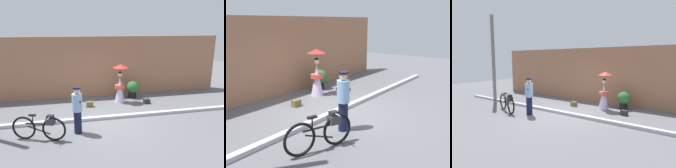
% 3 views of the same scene
% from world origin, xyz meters
% --- Properties ---
extents(ground_plane, '(30.00, 30.00, 0.00)m').
position_xyz_m(ground_plane, '(0.00, 0.00, 0.00)').
color(ground_plane, slate).
extents(building_wall, '(14.00, 0.40, 3.06)m').
position_xyz_m(building_wall, '(0.00, 3.29, 1.53)').
color(building_wall, '#9E6B4C').
rests_on(building_wall, ground_plane).
extents(sidewalk_curb, '(14.00, 0.20, 0.12)m').
position_xyz_m(sidewalk_curb, '(0.00, 0.00, 0.06)').
color(sidewalk_curb, '#B2B2B7').
rests_on(sidewalk_curb, ground_plane).
extents(bicycle_near_officer, '(1.70, 0.66, 0.86)m').
position_xyz_m(bicycle_near_officer, '(-2.20, -1.22, 0.45)').
color(bicycle_near_officer, black).
rests_on(bicycle_near_officer, ground_plane).
extents(person_officer, '(0.34, 0.35, 1.61)m').
position_xyz_m(person_officer, '(-1.02, -0.97, 0.86)').
color(person_officer, '#141938').
rests_on(person_officer, ground_plane).
extents(person_with_parasol, '(0.72, 0.72, 1.83)m').
position_xyz_m(person_with_parasol, '(1.18, 1.89, 0.88)').
color(person_with_parasol, silver).
rests_on(person_with_parasol, ground_plane).
extents(potted_plant_by_door, '(0.62, 0.61, 0.85)m').
position_xyz_m(potted_plant_by_door, '(1.99, 2.41, 0.48)').
color(potted_plant_by_door, black).
rests_on(potted_plant_by_door, ground_plane).
extents(backpack_on_pavement, '(0.31, 0.20, 0.23)m').
position_xyz_m(backpack_on_pavement, '(-0.33, 1.52, 0.12)').
color(backpack_on_pavement, brown).
rests_on(backpack_on_pavement, ground_plane).
extents(backpack_spare, '(0.28, 0.23, 0.22)m').
position_xyz_m(backpack_spare, '(2.36, 1.39, 0.12)').
color(backpack_spare, '#26262D').
rests_on(backpack_spare, ground_plane).
extents(utility_pole, '(0.18, 0.18, 4.80)m').
position_xyz_m(utility_pole, '(-4.47, -0.29, 2.40)').
color(utility_pole, slate).
rests_on(utility_pole, ground_plane).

